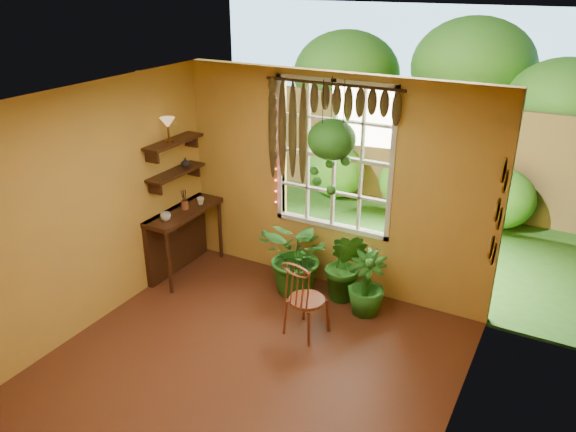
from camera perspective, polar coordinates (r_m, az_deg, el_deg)
name	(u,v)px	position (r m, az deg, el deg)	size (l,w,h in m)	color
floor	(234,383)	(5.82, -5.52, -16.52)	(4.50, 4.50, 0.00)	#502617
ceiling	(221,113)	(4.57, -6.85, 10.31)	(4.50, 4.50, 0.00)	silver
wall_back	(332,185)	(6.85, 4.52, 3.15)	(4.00, 4.00, 0.00)	#BF9241
wall_left	(70,219)	(6.32, -21.29, -0.31)	(4.50, 4.50, 0.00)	#BF9241
wall_right	(453,325)	(4.38, 16.45, -10.54)	(4.50, 4.50, 0.00)	#BF9241
window	(334,157)	(6.76, 4.72, 6.01)	(1.52, 0.10, 1.86)	silver
valance_vine	(325,110)	(6.54, 3.76, 10.66)	(1.70, 0.12, 1.10)	#3B1E10
string_lights	(275,146)	(7.00, -1.30, 7.12)	(0.03, 0.03, 1.54)	#FF2633
wall_plates	(497,214)	(5.87, 20.51, 0.16)	(0.04, 0.32, 1.10)	beige
counter_ledge	(179,232)	(7.59, -11.00, -1.64)	(0.40, 1.20, 0.90)	#3B1E10
shelf_lower	(176,172)	(7.26, -11.31, 4.37)	(0.25, 0.90, 0.04)	#3B1E10
shelf_upper	(173,142)	(7.14, -11.56, 7.39)	(0.25, 0.90, 0.04)	#3B1E10
backyard	(446,114)	(11.04, 15.80, 9.92)	(14.00, 10.00, 12.00)	#2C5618
windsor_chair	(305,310)	(6.27, 1.73, -9.50)	(0.48, 0.50, 1.08)	maroon
potted_plant_left	(299,256)	(6.94, 1.11, -4.10)	(0.92, 0.80, 1.02)	#1C4D14
potted_plant_mid	(346,266)	(6.83, 5.89, -5.04)	(0.53, 0.42, 0.96)	#1C4D14
potted_plant_right	(366,283)	(6.65, 7.95, -6.81)	(0.44, 0.44, 0.79)	#1C4D14
hanging_basket	(332,145)	(6.28, 4.45, 7.18)	(0.54, 0.54, 1.26)	black
cup_a	(166,217)	(7.10, -12.32, -0.08)	(0.13, 0.13, 0.10)	silver
cup_b	(201,201)	(7.51, -8.87, 1.51)	(0.10, 0.10, 0.09)	beige
brush_jar	(184,200)	(7.36, -10.48, 1.64)	(0.09, 0.09, 0.33)	brown
shelf_vase	(185,162)	(7.37, -10.38, 5.39)	(0.12, 0.12, 0.12)	#B2AD99
tiffany_lamp	(168,124)	(7.00, -12.12, 9.10)	(0.18, 0.18, 0.31)	brown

